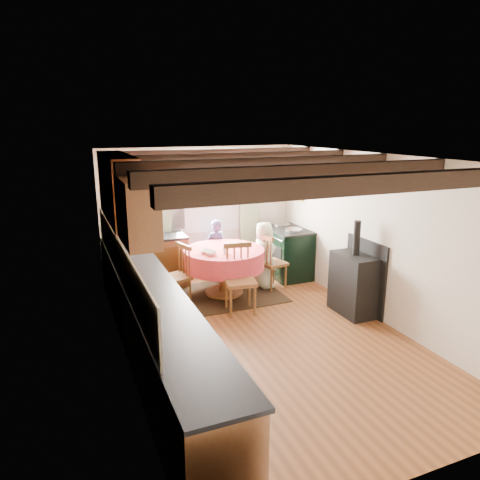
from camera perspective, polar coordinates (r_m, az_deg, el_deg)
name	(u,v)px	position (r m, az deg, el deg)	size (l,w,h in m)	color
floor	(262,335)	(6.19, 2.88, -12.12)	(3.60, 5.50, 0.00)	brown
ceiling	(265,157)	(5.54, 3.21, 10.62)	(3.60, 5.50, 0.00)	white
wall_back	(200,213)	(8.25, -5.17, 3.52)	(3.60, 0.00, 2.40)	silver
wall_front	(422,346)	(3.64, 22.39, -12.48)	(3.60, 0.00, 2.40)	silver
wall_left	(121,267)	(5.27, -14.99, -3.42)	(0.00, 5.50, 2.40)	silver
wall_right	(376,238)	(6.70, 17.09, 0.30)	(0.00, 5.50, 2.40)	silver
beam_a	(369,184)	(3.85, 16.20, 6.92)	(3.60, 0.16, 0.16)	black
beam_b	(307,172)	(4.67, 8.54, 8.61)	(3.60, 0.16, 0.16)	black
beam_c	(265,164)	(5.55, 3.19, 9.69)	(3.60, 0.16, 0.16)	black
beam_d	(235,159)	(6.46, -0.69, 10.42)	(3.60, 0.16, 0.16)	black
beam_e	(212,154)	(7.40, -3.61, 10.94)	(3.60, 0.16, 0.16)	black
splash_left	(120,260)	(5.55, -15.21, -2.49)	(0.02, 4.50, 0.55)	beige
splash_back	(146,217)	(8.00, -11.99, 2.90)	(1.40, 0.02, 0.55)	beige
base_cabinet_left	(151,324)	(5.58, -11.37, -10.52)	(0.60, 5.30, 0.88)	brown
base_cabinet_back	(148,263)	(7.91, -11.68, -2.90)	(1.30, 0.60, 0.88)	brown
worktop_left	(151,288)	(5.41, -11.41, -6.08)	(0.64, 5.30, 0.04)	black
worktop_back	(147,238)	(7.77, -11.82, 0.29)	(1.30, 0.64, 0.04)	black
wall_cabinet_glass	(118,188)	(6.29, -15.40, 6.48)	(0.34, 1.80, 0.90)	brown
wall_cabinet_solid	(137,211)	(4.83, -13.05, 3.67)	(0.34, 0.90, 0.70)	brown
window_frame	(205,191)	(8.20, -4.54, 6.30)	(1.34, 0.03, 1.54)	white
window_pane	(205,191)	(8.20, -4.55, 6.30)	(1.20, 0.01, 1.40)	white
curtain_left	(161,222)	(7.99, -10.08, 2.25)	(0.35, 0.10, 2.10)	#96B07E
curtain_right	(249,215)	(8.50, 1.17, 3.22)	(0.35, 0.10, 2.10)	#96B07E
curtain_rod	(206,158)	(8.05, -4.43, 10.45)	(0.03, 0.03, 2.00)	black
wall_picture	(297,184)	(8.46, 7.29, 7.17)	(0.04, 0.50, 0.60)	gold
wall_plate	(253,183)	(8.51, 1.63, 7.33)	(0.30, 0.30, 0.02)	silver
rug	(224,294)	(7.54, -2.00, -7.00)	(1.84, 1.43, 0.01)	black
dining_table	(224,272)	(7.40, -2.03, -4.16)	(1.33, 1.33, 0.80)	#F14163
chair_near	(240,279)	(6.70, 0.04, -5.06)	(0.45, 0.47, 1.06)	brown
chair_left	(176,275)	(7.07, -8.28, -4.50)	(0.41, 0.43, 0.97)	brown
chair_right	(273,261)	(7.71, 4.22, -2.72)	(0.42, 0.44, 0.98)	brown
aga_range	(287,252)	(8.36, 6.03, -1.53)	(0.65, 1.01, 0.93)	black
cast_iron_stove	(355,268)	(6.82, 14.51, -3.49)	(0.43, 0.72, 1.44)	black
child_far	(216,250)	(8.06, -3.16, -1.32)	(0.42, 0.27, 1.14)	#36345C
child_right	(264,255)	(7.72, 3.09, -1.94)	(0.57, 0.37, 1.17)	beige
bowl_a	(206,251)	(7.08, -4.34, -1.48)	(0.20, 0.20, 0.05)	silver
bowl_b	(211,253)	(6.96, -3.74, -1.73)	(0.18, 0.18, 0.05)	silver
cup	(226,251)	(7.01, -1.84, -1.38)	(0.11, 0.11, 0.10)	silver
canister_tall	(136,230)	(7.75, -13.15, 1.32)	(0.15, 0.15, 0.26)	#262628
canister_wide	(149,230)	(7.81, -11.58, 1.20)	(0.16, 0.16, 0.18)	#262628
canister_slim	(157,228)	(7.66, -10.59, 1.48)	(0.11, 0.11, 0.30)	#262628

